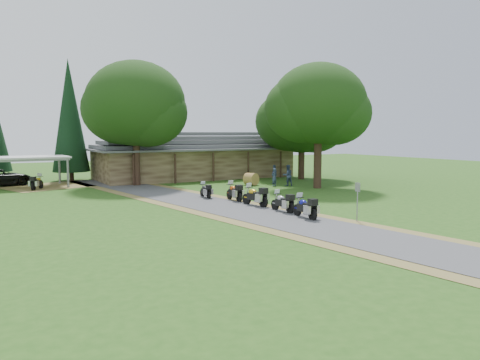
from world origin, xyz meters
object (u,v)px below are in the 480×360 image
motorcycle_carport_a (37,182)px  hay_bale (251,179)px  carport (30,172)px  lodge (195,155)px  motorcycle_row_b (282,201)px  motorcycle_row_c (255,195)px  motorcycle_row_d (234,191)px  motorcycle_row_e (205,190)px  motorcycle_row_a (305,206)px

motorcycle_carport_a → hay_bale: motorcycle_carport_a is taller
hay_bale → carport: bearing=155.3°
lodge → motorcycle_row_b: size_ratio=11.35×
motorcycle_row_c → motorcycle_row_d: size_ratio=1.06×
motorcycle_row_e → motorcycle_carport_a: (-10.13, 11.59, 0.08)m
motorcycle_row_e → motorcycle_carport_a: bearing=45.6°
motorcycle_row_b → motorcycle_row_e: bearing=7.7°
motorcycle_row_d → hay_bale: bearing=-34.9°
motorcycle_row_d → motorcycle_row_e: bearing=30.2°
motorcycle_row_d → motorcycle_carport_a: bearing=42.2°
motorcycle_row_b → motorcycle_row_e: size_ratio=1.11×
motorcycle_row_b → motorcycle_row_c: size_ratio=0.90×
lodge → carport: size_ratio=3.42×
carport → hay_bale: carport is taller
lodge → motorcycle_carport_a: 16.33m
carport → motorcycle_row_c: carport is taller
lodge → carport: (-16.23, -1.16, -1.09)m
motorcycle_row_e → motorcycle_row_a: bearing=-168.3°
motorcycle_carport_a → hay_bale: bearing=-79.8°
motorcycle_row_d → motorcycle_row_e: (-1.16, 2.26, -0.09)m
carport → hay_bale: 19.49m
motorcycle_carport_a → carport: bearing=38.5°
carport → motorcycle_row_a: bearing=-66.5°
motorcycle_row_a → motorcycle_row_c: bearing=5.6°
carport → motorcycle_row_b: bearing=-63.9°
lodge → carport: bearing=-175.9°
lodge → motorcycle_row_b: lodge is taller
motorcycle_row_c → hay_bale: 12.18m
lodge → motorcycle_row_c: lodge is taller
lodge → carport: lodge is taller
motorcycle_row_b → motorcycle_row_c: 2.81m
carport → motorcycle_row_b: carport is taller
motorcycle_row_b → motorcycle_row_d: 5.59m
carport → motorcycle_row_e: size_ratio=3.70×
motorcycle_row_a → motorcycle_carport_a: motorcycle_row_a is taller
lodge → motorcycle_row_a: 25.46m
carport → motorcycle_row_a: size_ratio=3.18×
motorcycle_row_c → motorcycle_row_a: bearing=171.3°
hay_bale → motorcycle_carport_a: bearing=160.8°
motorcycle_row_e → motorcycle_carport_a: motorcycle_carport_a is taller
motorcycle_row_b → motorcycle_carport_a: motorcycle_carport_a is taller
motorcycle_row_a → motorcycle_row_d: (-0.14, 7.92, 0.00)m
motorcycle_row_a → motorcycle_row_d: motorcycle_row_d is taller
motorcycle_row_c → hay_bale: bearing=-39.9°
motorcycle_row_e → motorcycle_carport_a: size_ratio=0.88×
motorcycle_row_a → motorcycle_row_b: (0.11, 2.34, -0.03)m
motorcycle_row_a → motorcycle_carport_a: 24.59m
motorcycle_row_c → motorcycle_row_e: size_ratio=1.23×
motorcycle_carport_a → hay_bale: 18.39m
carport → motorcycle_carport_a: bearing=-83.8°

